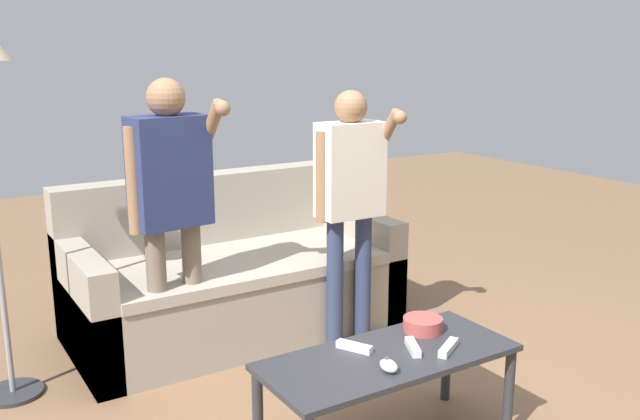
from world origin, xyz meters
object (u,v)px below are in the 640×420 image
Objects in this scene: game_remote_nunchuk at (389,366)px; game_remote_wand_spare at (354,347)px; player_left at (171,194)px; snack_bowl at (423,324)px; couch at (231,279)px; game_remote_wand_near at (448,348)px; player_right at (350,189)px; coffee_table at (388,367)px; game_remote_wand_far at (413,347)px.

game_remote_nunchuk is 0.23m from game_remote_wand_spare.
game_remote_nunchuk is at bearing -73.07° from player_left.
snack_bowl reaches higher than game_remote_wand_spare.
couch is at bearing 39.11° from player_left.
couch reaches higher than game_remote_wand_spare.
couch reaches higher than game_remote_wand_near.
game_remote_wand_spare is (-0.56, -0.86, -0.45)m from player_right.
player_right is at bearing 64.20° from coffee_table.
snack_bowl is 0.22m from game_remote_wand_near.
game_remote_wand_spare is (-0.20, 0.13, -0.00)m from game_remote_wand_far.
coffee_table is 0.13m from game_remote_wand_far.
game_remote_wand_near is (0.22, -0.10, 0.07)m from coffee_table.
player_left is at bearing -140.89° from couch.
couch is at bearing 86.70° from game_remote_nunchuk.
game_remote_wand_near is (0.70, -1.24, -0.50)m from player_left.
game_remote_wand_spare is (-0.10, -1.41, 0.14)m from couch.
player_left reaches higher than snack_bowl.
game_remote_nunchuk is at bearing -153.68° from game_remote_wand_far.
player_left is 1.39m from game_remote_wand_far.
couch is at bearing 93.90° from game_remote_wand_far.
coffee_table is at bearing -90.00° from couch.
couch is 1.65m from game_remote_nunchuk.
game_remote_wand_near is at bearing -82.14° from couch.
coffee_table is at bearing -157.87° from snack_bowl.
game_remote_wand_spare is (-0.10, 0.10, 0.07)m from coffee_table.
snack_bowl is 0.98m from player_right.
snack_bowl is 1.09× the size of game_remote_wand_near.
coffee_table is at bearing -67.17° from player_left.
player_right is 9.40× the size of game_remote_wand_far.
snack_bowl is 1.97× the size of game_remote_nunchuk.
game_remote_nunchuk reaches higher than coffee_table.
player_left is at bearing 126.12° from snack_bowl.
couch is 1.30× the size of player_right.
player_left is 1.51m from game_remote_wand_near.
game_remote_wand_near is at bearing -25.08° from coffee_table.
game_remote_wand_far is 0.24m from game_remote_wand_spare.
player_left reaches higher than game_remote_nunchuk.
player_right is 9.26× the size of game_remote_wand_spare.
player_left reaches higher than player_right.
coffee_table is at bearing 154.92° from game_remote_wand_near.
player_right is at bearing 69.92° from game_remote_wand_far.
snack_bowl is at bearing 39.01° from game_remote_wand_far.
couch is 10.70× the size of snack_bowl.
couch reaches higher than coffee_table.
game_remote_nunchuk reaches higher than game_remote_wand_far.
player_left is (-0.48, 1.13, 0.57)m from coffee_table.
snack_bowl is at bearing 78.06° from game_remote_wand_near.
snack_bowl is at bearing -79.17° from couch.
player_right is 1.19m from game_remote_wand_near.
snack_bowl is 0.43m from game_remote_nunchuk.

